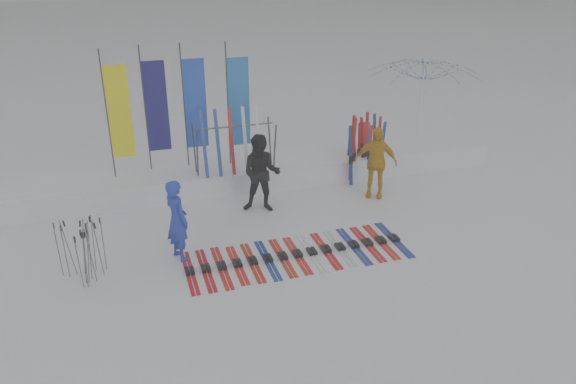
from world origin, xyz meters
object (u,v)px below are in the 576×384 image
object	(u,v)px
person_blue	(177,220)
ski_rack	(235,141)
tent_canopy	(421,107)
ski_row	(297,254)
person_black	(261,174)
person_yellow	(376,162)

from	to	relation	value
person_blue	ski_rack	bearing A→B (deg)	-54.98
tent_canopy	ski_rack	size ratio (longest dim) A/B	1.66
tent_canopy	ski_row	bearing A→B (deg)	-139.46
person_black	person_yellow	xyz separation A→B (m)	(2.98, -0.04, -0.04)
person_blue	ski_row	bearing A→B (deg)	-128.82
ski_row	tent_canopy	bearing A→B (deg)	40.54
tent_canopy	ski_row	distance (m)	7.27
person_yellow	tent_canopy	world-z (taller)	tent_canopy
ski_row	person_black	bearing A→B (deg)	93.12
ski_row	ski_rack	world-z (taller)	ski_rack
person_blue	ski_rack	xyz separation A→B (m)	(1.87, 2.99, 0.51)
person_black	person_blue	bearing A→B (deg)	-121.29
person_yellow	ski_rack	world-z (taller)	person_yellow
tent_canopy	ski_rack	world-z (taller)	tent_canopy
tent_canopy	ski_rack	distance (m)	5.97
person_blue	tent_canopy	size ratio (longest dim) A/B	0.52
ski_row	person_yellow	bearing A→B (deg)	38.82
person_black	ski_row	world-z (taller)	person_black
ski_row	ski_rack	bearing A→B (deg)	97.43
person_blue	person_black	xyz separation A→B (m)	(2.22, 1.67, 0.09)
person_blue	person_yellow	world-z (taller)	person_yellow
person_yellow	ski_rack	bearing A→B (deg)	-172.24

